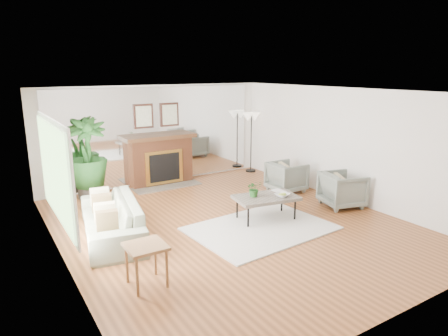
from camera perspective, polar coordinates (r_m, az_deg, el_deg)
ground at (r=7.70m, az=0.96°, el=-8.02°), size 7.00×7.00×0.00m
wall_left at (r=6.27m, az=-22.59°, el=-2.24°), size 0.02×7.00×2.50m
wall_right at (r=9.27m, az=16.71°, el=3.22°), size 0.02×7.00×2.50m
wall_back at (r=10.37m, az=-9.61°, el=4.71°), size 6.00×0.02×2.50m
mirror_panel at (r=10.36m, az=-9.56°, el=4.69°), size 5.40×0.04×2.40m
window_panel at (r=6.63m, az=-23.02°, el=-0.54°), size 0.04×2.40×1.50m
fireplace at (r=10.28m, az=-8.98°, el=1.29°), size 1.85×0.83×2.05m
area_rug at (r=7.51m, az=5.29°, el=-8.58°), size 2.64×1.98×0.03m
coffee_table at (r=7.81m, az=6.05°, el=-4.32°), size 1.31×0.90×0.48m
sofa at (r=7.32m, az=-15.82°, el=-6.97°), size 1.29×2.41×0.67m
armchair_back at (r=9.72m, az=8.93°, el=-1.24°), size 0.81×0.79×0.72m
armchair_front at (r=8.93m, az=16.57°, el=-2.97°), size 1.00×0.98×0.75m
side_table at (r=5.59m, az=-11.10°, el=-11.61°), size 0.52×0.52×0.59m
potted_ficus at (r=9.51m, az=-18.96°, el=1.61°), size 1.09×1.09×1.82m
floor_lamp at (r=11.32m, az=3.94°, el=6.65°), size 0.55×0.31×1.70m
tabletop_plant at (r=7.72m, az=4.34°, el=-2.94°), size 0.35×0.32×0.32m
fruit_bowl at (r=7.81m, az=8.32°, el=-3.83°), size 0.33×0.33×0.07m
book at (r=8.06m, az=7.30°, el=-3.41°), size 0.21×0.28×0.02m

